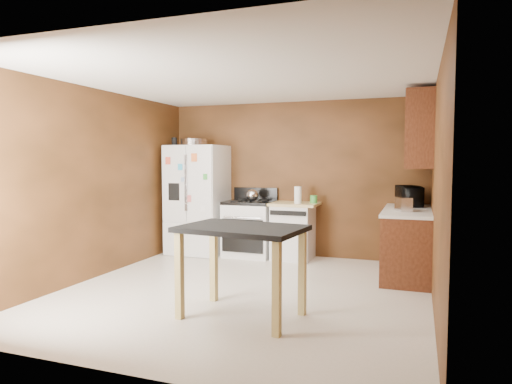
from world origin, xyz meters
The scene contains 18 objects.
floor centered at (0.00, 0.00, 0.00)m, with size 4.50×4.50×0.00m, color silver.
ceiling centered at (0.00, 0.00, 2.50)m, with size 4.50×4.50×0.00m, color white.
wall_back centered at (0.00, 2.25, 1.25)m, with size 4.20×4.20×0.00m, color brown.
wall_front centered at (0.00, -2.25, 1.25)m, with size 4.20×4.20×0.00m, color brown.
wall_left centered at (-2.10, 0.00, 1.25)m, with size 4.50×4.50×0.00m, color brown.
wall_right centered at (2.10, 0.00, 1.25)m, with size 4.50×4.50×0.00m, color brown.
roasting_pan centered at (-1.61, 1.88, 1.86)m, with size 0.44×0.44×0.11m, color silver.
pen_cup centered at (-1.94, 1.80, 1.87)m, with size 0.09×0.09×0.13m, color black.
kettle centered at (-0.58, 1.88, 1.00)m, with size 0.19×0.19×0.19m, color silver.
paper_towel centered at (0.18, 1.85, 1.02)m, with size 0.11×0.11×0.26m, color white.
green_canister centered at (0.40, 1.99, 0.95)m, with size 0.11×0.11×0.12m, color green.
toaster centered at (1.75, 1.21, 0.99)m, with size 0.15×0.24×0.18m, color silver.
microwave centered at (1.80, 1.89, 1.03)m, with size 0.48×0.32×0.26m, color black.
refrigerator centered at (-1.55, 1.86, 0.90)m, with size 0.90×0.80×1.80m.
gas_range centered at (-0.64, 1.92, 0.46)m, with size 0.76×0.68×1.10m.
dishwasher centered at (0.08, 1.95, 0.45)m, with size 0.78×0.63×0.89m.
right_cabinets centered at (1.84, 1.48, 0.91)m, with size 0.63×1.58×2.45m.
island centered at (0.30, -0.81, 0.77)m, with size 1.27×0.92×0.91m.
Camera 1 is at (1.93, -4.95, 1.56)m, focal length 32.00 mm.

